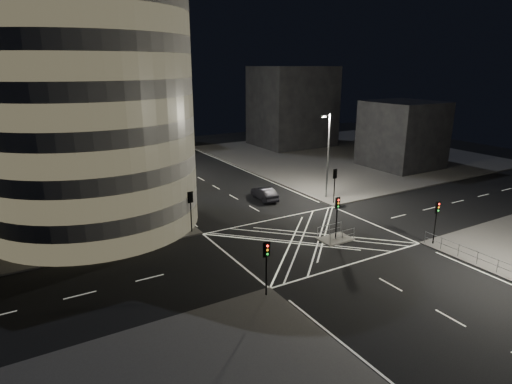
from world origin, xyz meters
TOP-DOWN VIEW (x-y plane):
  - ground at (0.00, 0.00)m, footprint 120.00×120.00m
  - sidewalk_far_right at (29.00, 27.00)m, footprint 42.00×42.00m
  - central_island at (2.00, -1.50)m, footprint 3.00×2.00m
  - office_tower_curved at (-20.74, 18.74)m, footprint 30.00×29.00m
  - office_block_rear at (-22.00, 42.00)m, footprint 24.00×16.00m
  - building_right_far at (26.00, 40.00)m, footprint 14.00×12.00m
  - building_right_near at (30.00, 16.00)m, footprint 10.00×10.00m
  - building_far_end at (-4.00, 58.00)m, footprint 18.00×8.00m
  - tree_a at (-10.50, 9.00)m, footprint 4.47×4.47m
  - tree_b at (-10.50, 15.00)m, footprint 4.18×4.18m
  - tree_c at (-10.50, 21.00)m, footprint 4.10×4.10m
  - tree_d at (-10.50, 27.00)m, footprint 5.05×5.05m
  - tree_e at (-10.50, 33.00)m, footprint 3.63×3.63m
  - traffic_signal_fl at (-8.80, 6.80)m, footprint 0.55×0.22m
  - traffic_signal_nl at (-8.80, -6.80)m, footprint 0.55×0.22m
  - traffic_signal_fr at (8.80, 6.80)m, footprint 0.55×0.22m
  - traffic_signal_nr at (8.80, -6.80)m, footprint 0.55×0.22m
  - traffic_signal_island at (2.00, -1.50)m, footprint 0.55×0.22m
  - street_lamp_left_near at (-9.44, 12.00)m, footprint 1.25×0.25m
  - street_lamp_left_far at (-9.44, 30.00)m, footprint 1.25×0.25m
  - street_lamp_right_far at (9.44, 9.00)m, footprint 1.25×0.25m
  - railing_near_right at (8.30, -12.15)m, footprint 0.06×11.70m
  - railing_island_south at (2.00, -2.40)m, footprint 2.80×0.06m
  - railing_island_north at (2.00, -0.60)m, footprint 2.80×0.06m
  - sedan at (2.70, 12.21)m, footprint 2.20×4.87m

SIDE VIEW (x-z plane):
  - ground at x=0.00m, z-range 0.00..0.00m
  - sidewalk_far_right at x=29.00m, z-range 0.00..0.15m
  - central_island at x=2.00m, z-range 0.00..0.15m
  - railing_near_right at x=8.30m, z-range 0.15..1.25m
  - railing_island_south at x=2.00m, z-range 0.15..1.25m
  - railing_island_north at x=2.00m, z-range 0.15..1.25m
  - sedan at x=2.70m, z-range 0.00..1.55m
  - traffic_signal_fl at x=-8.80m, z-range 0.91..4.91m
  - traffic_signal_nl at x=-8.80m, z-range 0.91..4.91m
  - traffic_signal_fr at x=8.80m, z-range 0.91..4.91m
  - traffic_signal_nr at x=8.80m, z-range 0.91..4.91m
  - traffic_signal_island at x=2.00m, z-range 0.91..4.91m
  - tree_e at x=-10.50m, z-range 0.94..6.72m
  - tree_a at x=-10.50m, z-range 1.01..7.88m
  - tree_c at x=-10.50m, z-range 1.22..8.09m
  - tree_b at x=-10.50m, z-range 1.24..8.26m
  - tree_d at x=-10.50m, z-range 1.05..8.65m
  - building_right_near at x=30.00m, z-range 0.15..10.15m
  - street_lamp_left_near at x=-9.44m, z-range 0.54..10.54m
  - street_lamp_left_far at x=-9.44m, z-range 0.54..10.54m
  - street_lamp_right_far at x=9.44m, z-range 0.54..10.54m
  - building_right_far at x=26.00m, z-range 0.15..15.15m
  - building_far_end at x=-4.00m, z-range 0.00..18.00m
  - office_block_rear at x=-22.00m, z-range 0.15..22.15m
  - office_tower_curved at x=-20.74m, z-range -0.95..26.25m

